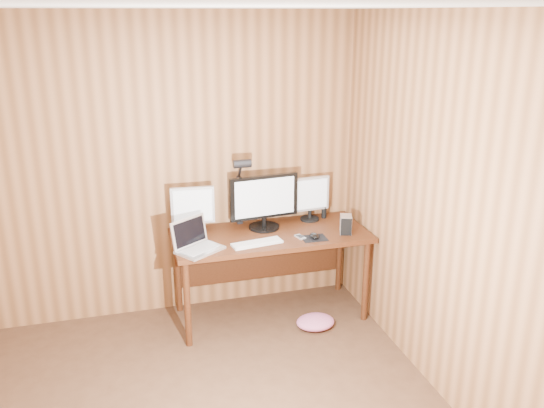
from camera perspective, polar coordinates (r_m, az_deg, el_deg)
name	(u,v)px	position (r m, az deg, el deg)	size (l,w,h in m)	color
room_shell	(177,274)	(2.89, -9.36, -6.85)	(4.00, 4.00, 4.00)	#4C301D
desk	(268,244)	(4.83, -0.39, -3.96)	(1.60, 0.70, 0.75)	#411E0D
monitor_center	(264,201)	(4.76, -0.80, 0.29)	(0.59, 0.26, 0.46)	black
monitor_left	(193,209)	(4.69, -7.85, -0.51)	(0.35, 0.17, 0.40)	black
monitor_right	(310,197)	(4.97, 3.80, 0.65)	(0.34, 0.16, 0.39)	black
laptop	(195,242)	(4.43, -7.60, -3.78)	(0.42, 0.40, 0.24)	silver
keyboard	(257,243)	(4.51, -1.49, -3.88)	(0.42, 0.18, 0.02)	silver
mousepad	(314,238)	(4.63, 4.20, -3.40)	(0.20, 0.16, 0.00)	black
mouse	(314,236)	(4.62, 4.20, -3.16)	(0.07, 0.11, 0.04)	black
hard_drive	(346,224)	(4.75, 7.32, -2.01)	(0.13, 0.16, 0.15)	silver
phone	(300,237)	(4.64, 2.80, -3.28)	(0.08, 0.11, 0.01)	silver
speaker	(324,212)	(5.08, 5.17, -0.80)	(0.04, 0.04, 0.11)	black
desk_lamp	(241,182)	(4.76, -3.12, 2.23)	(0.15, 0.21, 0.63)	black
fabric_pile	(315,322)	(4.85, 4.32, -11.58)	(0.32, 0.26, 0.10)	#D06592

